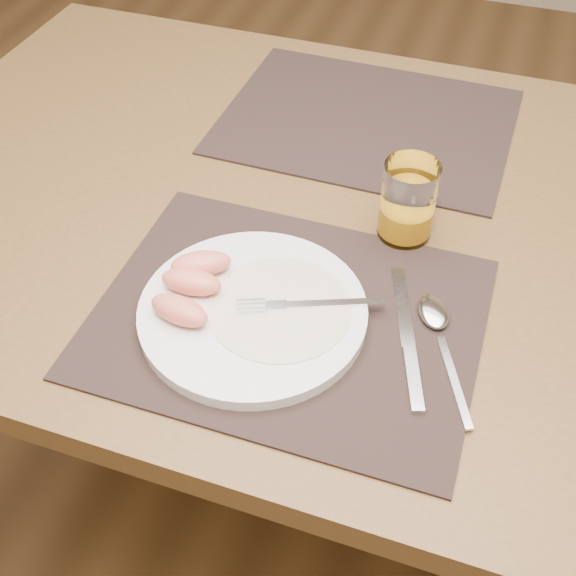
% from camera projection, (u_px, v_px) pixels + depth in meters
% --- Properties ---
extents(ground, '(5.00, 5.00, 0.00)m').
position_uv_depth(ground, '(324.00, 481.00, 1.54)').
color(ground, '#54391C').
rests_on(ground, ground).
extents(table, '(1.40, 0.90, 0.75)m').
position_uv_depth(table, '(340.00, 252.00, 1.06)').
color(table, brown).
rests_on(table, ground).
extents(placemat_near, '(0.45, 0.35, 0.00)m').
position_uv_depth(placemat_near, '(288.00, 317.00, 0.86)').
color(placemat_near, black).
rests_on(placemat_near, table).
extents(placemat_far, '(0.45, 0.36, 0.00)m').
position_uv_depth(placemat_far, '(367.00, 121.00, 1.15)').
color(placemat_far, black).
rests_on(placemat_far, table).
extents(plate, '(0.27, 0.27, 0.02)m').
position_uv_depth(plate, '(253.00, 312.00, 0.85)').
color(plate, white).
rests_on(plate, placemat_near).
extents(plate_dressing, '(0.17, 0.17, 0.00)m').
position_uv_depth(plate_dressing, '(280.00, 307.00, 0.84)').
color(plate_dressing, white).
rests_on(plate_dressing, plate).
extents(fork, '(0.17, 0.08, 0.00)m').
position_uv_depth(fork, '(297.00, 305.00, 0.84)').
color(fork, silver).
rests_on(fork, plate).
extents(knife, '(0.08, 0.21, 0.01)m').
position_uv_depth(knife, '(409.00, 347.00, 0.82)').
color(knife, silver).
rests_on(knife, placemat_near).
extents(spoon, '(0.10, 0.18, 0.01)m').
position_uv_depth(spoon, '(436.00, 321.00, 0.84)').
color(spoon, silver).
rests_on(spoon, placemat_near).
extents(juice_glass, '(0.07, 0.07, 0.11)m').
position_uv_depth(juice_glass, '(407.00, 205.00, 0.93)').
color(juice_glass, white).
rests_on(juice_glass, placemat_near).
extents(grapefruit_wedges, '(0.09, 0.13, 0.03)m').
position_uv_depth(grapefruit_wedges, '(191.00, 285.00, 0.85)').
color(grapefruit_wedges, '#E5775D').
rests_on(grapefruit_wedges, plate).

